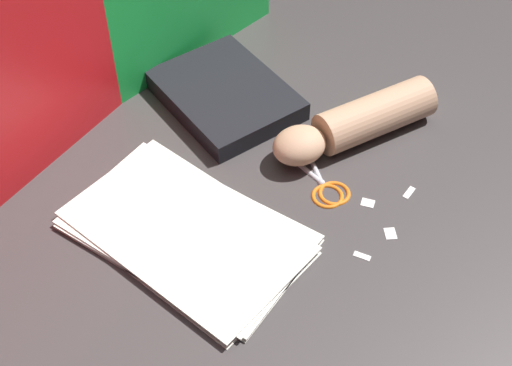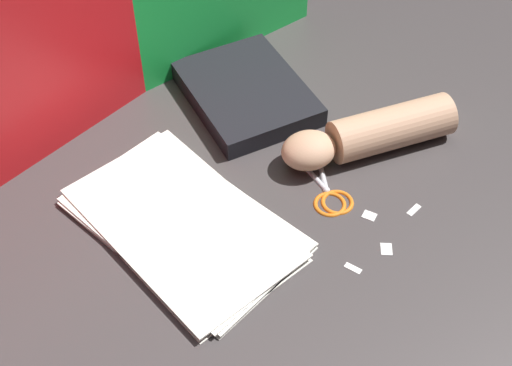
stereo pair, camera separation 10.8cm
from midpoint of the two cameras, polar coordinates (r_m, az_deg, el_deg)
The scene contains 9 objects.
ground_plane at distance 1.10m, azimuth -2.33°, elevation -4.22°, with size 6.00×6.00×0.00m, color #3D3838.
paper_stack at distance 1.10m, azimuth -8.37°, elevation -4.05°, with size 0.24×0.38×0.02m.
book_closed at distance 1.30m, azimuth -4.89°, elevation 6.92°, with size 0.26×0.30×0.04m.
scissors at distance 1.16m, azimuth 2.72°, elevation -0.13°, with size 0.13×0.17×0.01m.
hand_forearm at distance 1.22m, azimuth 5.52°, elevation 4.71°, with size 0.31×0.20×0.07m.
paper_scrap_near at distance 1.14m, azimuth 6.27°, elevation -1.73°, with size 0.02×0.03×0.00m.
paper_scrap_mid at distance 1.07m, azimuth 5.64°, elevation -5.99°, with size 0.01×0.03×0.00m.
paper_scrap_far at distance 1.11m, azimuth 7.97°, elevation -4.17°, with size 0.03×0.03×0.00m.
paper_scrap_side at distance 1.17m, azimuth 9.58°, elevation -0.89°, with size 0.03×0.01×0.00m.
Camera 1 is at (-0.56, -0.39, 0.86)m, focal length 50.00 mm.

